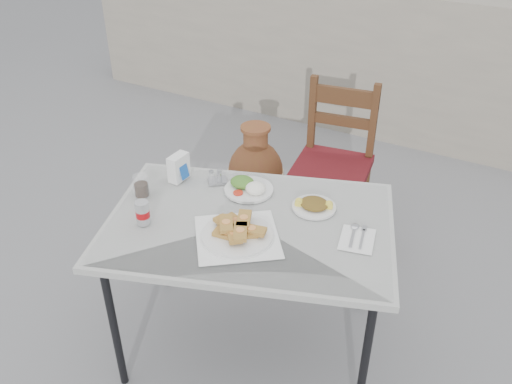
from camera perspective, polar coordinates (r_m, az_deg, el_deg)
The scene contains 13 objects.
ground at distance 2.96m, azimuth -1.71°, elevation -13.40°, with size 80.00×80.00×0.00m, color #5F5F61.
cafe_table at distance 2.39m, azimuth -0.71°, elevation -4.10°, with size 1.45×1.20×0.75m.
pide_plate at distance 2.25m, azimuth -1.99°, elevation -4.11°, with size 0.48×0.48×0.07m.
salad_rice_plate at distance 2.55m, azimuth -0.81°, elevation 0.56°, with size 0.23×0.23×0.06m.
salad_chopped_plate at distance 2.44m, azimuth 6.13°, elevation -1.36°, with size 0.20×0.20×0.04m.
soda_can at distance 2.36m, azimuth -11.85°, elevation -2.14°, with size 0.06×0.06×0.11m.
cola_glass at distance 2.56m, azimuth -11.99°, elevation 0.53°, with size 0.07×0.07×0.10m.
napkin_holder at distance 2.64m, azimuth -8.14°, elevation 2.57°, with size 0.07×0.11×0.13m.
condiment_caddy at distance 2.62m, azimuth -4.12°, elevation 1.47°, with size 0.11×0.11×0.06m.
cutlery_napkin at distance 2.30m, azimuth 10.58°, elevation -4.67°, with size 0.17×0.21×0.01m.
chair at distance 3.31m, azimuth 8.16°, elevation 3.06°, with size 0.50×0.50×0.99m.
terracotta_urn at distance 3.58m, azimuth -0.04°, elevation 1.90°, with size 0.37×0.37×0.65m.
back_wall at distance 4.64m, azimuth 14.47°, elevation 12.40°, with size 6.00×0.25×1.20m, color gray.
Camera 1 is at (1.08, -1.75, 2.13)m, focal length 38.00 mm.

